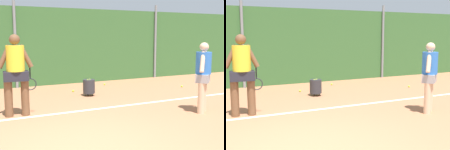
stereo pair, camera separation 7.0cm
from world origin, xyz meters
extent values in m
plane|color=#B2704C|center=(0.00, 1.92, 0.00)|extent=(30.84, 30.84, 0.00)
cube|color=#386633|center=(0.00, 6.52, 1.41)|extent=(20.04, 0.25, 2.82)
cylinder|color=gray|center=(0.00, 6.35, 1.54)|extent=(0.10, 0.10, 3.08)
cylinder|color=gray|center=(5.78, 6.35, 1.54)|extent=(0.10, 0.10, 3.08)
cube|color=white|center=(0.00, 2.39, 0.00)|extent=(14.65, 0.10, 0.01)
cylinder|color=beige|center=(3.34, 0.91, 0.37)|extent=(0.16, 0.16, 0.73)
cylinder|color=beige|center=(3.59, 1.12, 0.37)|extent=(0.16, 0.16, 0.73)
cube|color=#99999E|center=(3.46, 1.02, 0.83)|extent=(0.56, 0.53, 0.19)
cylinder|color=blue|center=(3.46, 1.02, 1.18)|extent=(0.36, 0.36, 0.52)
sphere|color=beige|center=(3.46, 1.02, 1.56)|extent=(0.21, 0.21, 0.21)
cylinder|color=beige|center=(3.31, 0.89, 1.22)|extent=(0.26, 0.23, 0.50)
cylinder|color=beige|center=(3.62, 1.15, 1.22)|extent=(0.26, 0.23, 0.50)
cylinder|color=black|center=(3.65, 1.24, 0.87)|extent=(0.03, 0.03, 0.28)
torus|color=#26262B|center=(3.65, 1.24, 0.60)|extent=(0.23, 0.20, 0.28)
cylinder|color=brown|center=(-0.75, 2.64, 0.41)|extent=(0.18, 0.18, 0.81)
cylinder|color=brown|center=(-0.39, 2.61, 0.41)|extent=(0.18, 0.18, 0.81)
cube|color=#23232D|center=(-0.57, 2.62, 0.92)|extent=(0.57, 0.37, 0.22)
cylinder|color=yellow|center=(-0.57, 2.62, 1.32)|extent=(0.40, 0.40, 0.58)
sphere|color=brown|center=(-0.57, 2.62, 1.74)|extent=(0.24, 0.24, 0.24)
cylinder|color=brown|center=(-0.79, 2.64, 1.36)|extent=(0.33, 0.13, 0.54)
cylinder|color=brown|center=(-0.34, 2.60, 1.36)|extent=(0.33, 0.13, 0.54)
cylinder|color=black|center=(-0.25, 2.64, 0.98)|extent=(0.03, 0.03, 0.28)
torus|color=#26262B|center=(-0.25, 2.64, 0.71)|extent=(0.29, 0.05, 0.28)
cylinder|color=#2D2D33|center=(1.74, 3.98, 0.29)|extent=(0.36, 0.36, 0.42)
cylinder|color=#2D2D33|center=(1.87, 3.98, 0.04)|extent=(0.02, 0.02, 0.08)
cylinder|color=#2D2D33|center=(1.62, 3.98, 0.04)|extent=(0.02, 0.02, 0.08)
cylinder|color=#2D2D33|center=(1.74, 4.11, 0.04)|extent=(0.02, 0.02, 0.08)
sphere|color=#CCDB33|center=(1.78, 4.01, 0.48)|extent=(0.07, 0.07, 0.07)
sphere|color=#CCDB33|center=(1.69, 3.96, 0.48)|extent=(0.07, 0.07, 0.07)
sphere|color=#CCDB33|center=(2.98, 5.51, 0.03)|extent=(0.07, 0.07, 0.07)
sphere|color=#CCDB33|center=(5.24, 3.88, 0.03)|extent=(0.07, 0.07, 0.07)
sphere|color=#CCDB33|center=(1.51, 4.77, 0.03)|extent=(0.07, 0.07, 0.07)
camera|label=1|loc=(-1.56, -4.22, 1.85)|focal=47.33mm
camera|label=2|loc=(-1.50, -4.25, 1.85)|focal=47.33mm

